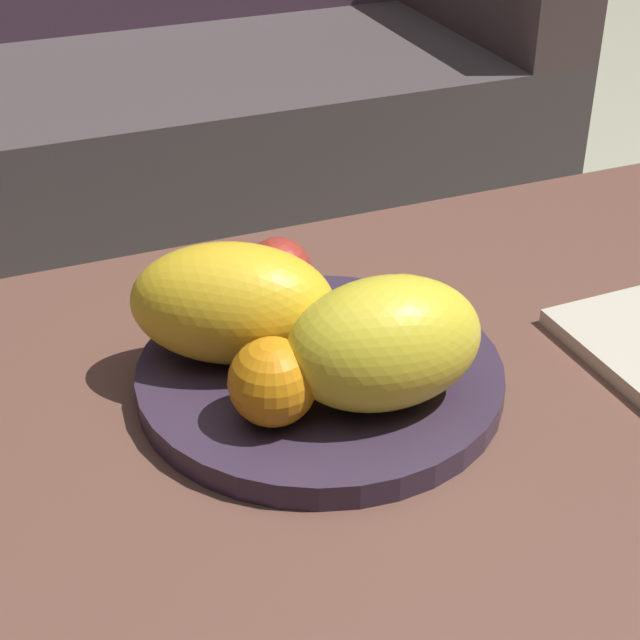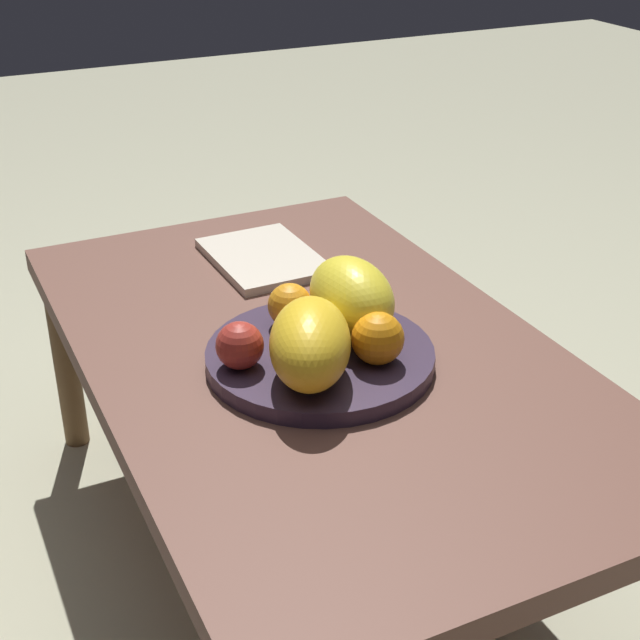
# 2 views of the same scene
# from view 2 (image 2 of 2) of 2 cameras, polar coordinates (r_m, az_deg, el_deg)

# --- Properties ---
(ground_plane) EXTENTS (8.00, 8.00, 0.00)m
(ground_plane) POSITION_cam_2_polar(r_m,az_deg,el_deg) (1.68, -0.20, -14.49)
(ground_plane) COLOR #AAA98B
(coffee_table) EXTENTS (1.16, 0.69, 0.43)m
(coffee_table) POSITION_cam_2_polar(r_m,az_deg,el_deg) (1.45, -0.23, -3.14)
(coffee_table) COLOR brown
(coffee_table) RESTS_ON ground_plane
(fruit_bowl) EXTENTS (0.34, 0.34, 0.03)m
(fruit_bowl) POSITION_cam_2_polar(r_m,az_deg,el_deg) (1.37, 0.00, -2.30)
(fruit_bowl) COLOR #37293D
(fruit_bowl) RESTS_ON coffee_table
(melon_large_front) EXTENTS (0.22, 0.19, 0.11)m
(melon_large_front) POSITION_cam_2_polar(r_m,az_deg,el_deg) (1.27, -0.62, -1.46)
(melon_large_front) COLOR yellow
(melon_large_front) RESTS_ON fruit_bowl
(melon_smaller_beside) EXTENTS (0.18, 0.12, 0.12)m
(melon_smaller_beside) POSITION_cam_2_polar(r_m,az_deg,el_deg) (1.39, 1.97, 1.43)
(melon_smaller_beside) COLOR yellow
(melon_smaller_beside) RESTS_ON fruit_bowl
(orange_front) EXTENTS (0.08, 0.08, 0.08)m
(orange_front) POSITION_cam_2_polar(r_m,az_deg,el_deg) (1.32, 3.60, -1.14)
(orange_front) COLOR orange
(orange_front) RESTS_ON fruit_bowl
(orange_left) EXTENTS (0.07, 0.07, 0.07)m
(orange_left) POSITION_cam_2_polar(r_m,az_deg,el_deg) (1.42, -1.88, 0.91)
(orange_left) COLOR orange
(orange_left) RESTS_ON fruit_bowl
(apple_front) EXTENTS (0.07, 0.07, 0.07)m
(apple_front) POSITION_cam_2_polar(r_m,az_deg,el_deg) (1.31, -5.00, -1.59)
(apple_front) COLOR #A73026
(apple_front) RESTS_ON fruit_bowl
(banana_bunch) EXTENTS (0.18, 0.11, 0.06)m
(banana_bunch) POSITION_cam_2_polar(r_m,az_deg,el_deg) (1.32, -1.17, -1.68)
(banana_bunch) COLOR yellow
(banana_bunch) RESTS_ON fruit_bowl
(magazine) EXTENTS (0.25, 0.19, 0.02)m
(magazine) POSITION_cam_2_polar(r_m,az_deg,el_deg) (1.71, -3.51, 3.88)
(magazine) COLOR beige
(magazine) RESTS_ON coffee_table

